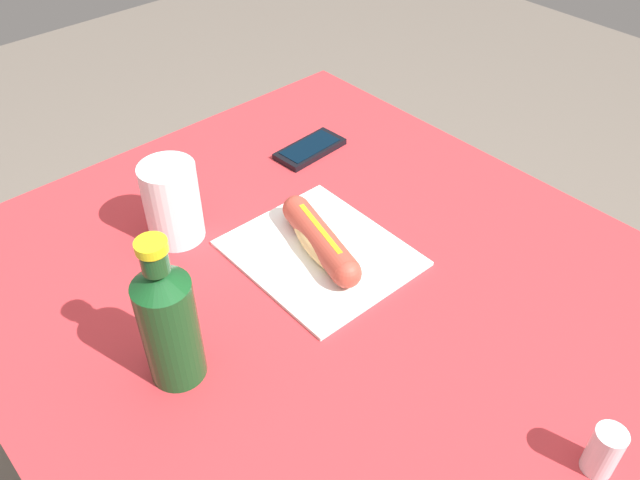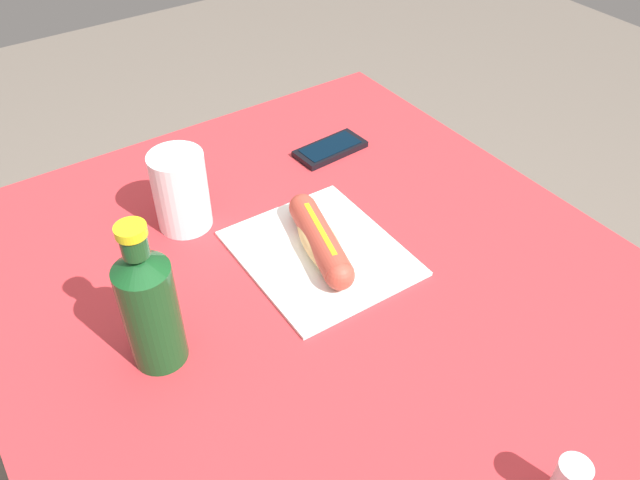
# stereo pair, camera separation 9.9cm
# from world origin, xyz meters

# --- Properties ---
(dining_table) EXTENTS (1.06, 0.93, 0.76)m
(dining_table) POSITION_xyz_m (0.00, 0.00, 0.62)
(dining_table) COLOR brown
(dining_table) RESTS_ON ground
(paper_wrapper) EXTENTS (0.27, 0.23, 0.01)m
(paper_wrapper) POSITION_xyz_m (-0.07, 0.04, 0.76)
(paper_wrapper) COLOR white
(paper_wrapper) RESTS_ON dining_table
(hot_dog) EXTENTS (0.21, 0.09, 0.05)m
(hot_dog) POSITION_xyz_m (-0.07, 0.04, 0.79)
(hot_dog) COLOR #E5BC75
(hot_dog) RESTS_ON paper_wrapper
(cell_phone) EXTENTS (0.07, 0.14, 0.01)m
(cell_phone) POSITION_xyz_m (-0.30, 0.22, 0.77)
(cell_phone) COLOR black
(cell_phone) RESTS_ON dining_table
(soda_bottle) EXTENTS (0.07, 0.07, 0.22)m
(soda_bottle) POSITION_xyz_m (-0.02, -0.25, 0.86)
(soda_bottle) COLOR #14471E
(soda_bottle) RESTS_ON dining_table
(drinking_cup) EXTENTS (0.09, 0.09, 0.13)m
(drinking_cup) POSITION_xyz_m (-0.26, -0.10, 0.83)
(drinking_cup) COLOR white
(drinking_cup) RESTS_ON dining_table
(salt_shaker) EXTENTS (0.04, 0.04, 0.07)m
(salt_shaker) POSITION_xyz_m (0.41, 0.03, 0.79)
(salt_shaker) COLOR silver
(salt_shaker) RESTS_ON dining_table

